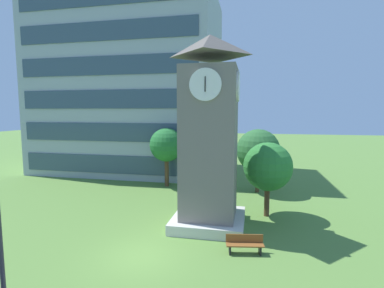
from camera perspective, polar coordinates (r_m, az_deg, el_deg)
ground_plane at (r=14.90m, az=-9.59°, el=-20.85°), size 160.00×160.00×0.00m
office_building at (r=34.97m, az=-12.04°, el=10.83°), size 19.87×11.68×19.20m
clock_tower at (r=16.95m, az=3.45°, el=0.25°), size 4.17×4.17×11.11m
park_bench at (r=14.97m, az=10.32°, el=-18.76°), size 1.86×0.78×0.88m
tree_streetside at (r=19.34m, az=14.68°, el=-4.35°), size 3.13×3.13×4.85m
tree_near_tower at (r=24.89m, az=12.87°, el=-1.30°), size 3.61×3.61×5.36m
tree_by_building at (r=26.30m, az=-5.05°, el=-0.23°), size 3.04×3.04×5.34m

